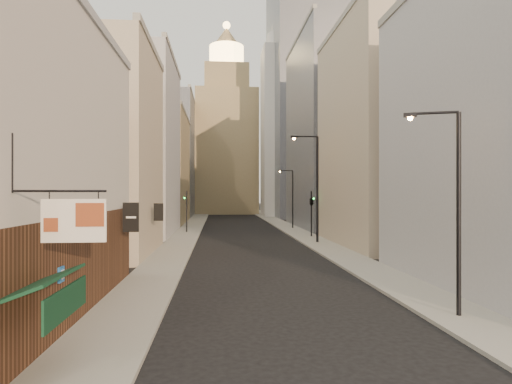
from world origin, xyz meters
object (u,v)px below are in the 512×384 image
Objects in this scene: clock_tower at (227,138)px; traffic_light_right at (311,201)px; white_tower at (282,125)px; streetlamp_far at (291,195)px; traffic_light_left at (187,204)px; streetlamp_mid at (315,182)px; streetlamp_near at (453,200)px.

clock_tower is 8.98× the size of traffic_light_right.
white_tower reaches higher than traffic_light_right.
streetlamp_far is 14.20m from traffic_light_left.
traffic_light_left is (-12.90, 11.40, -2.41)m from streetlamp_mid.
streetlamp_near is 40.30m from streetlamp_far.
clock_tower is at bearing 112.94° from streetlamp_near.
traffic_light_left and traffic_light_right have the same top height.
streetlamp_near is (-3.87, -70.45, -14.03)m from white_tower.
streetlamp_far is 1.56× the size of traffic_light_right.
streetlamp_near is 1.60× the size of traffic_light_left.
clock_tower reaches higher than traffic_light_left.
clock_tower reaches higher than white_tower.
streetlamp_far is 10.87m from traffic_light_right.
white_tower is (11.00, -14.00, 0.97)m from clock_tower.
clock_tower is 17.83m from white_tower.
white_tower is at bearing 104.97° from streetlamp_near.
traffic_light_left is 1.00× the size of traffic_light_right.
streetlamp_near is at bearing -85.17° from clock_tower.
traffic_light_right is (0.95, 29.44, -0.65)m from streetlamp_near.
white_tower is 5.31× the size of streetlamp_far.
clock_tower is 1.08× the size of white_tower.
clock_tower is at bearing -81.42° from traffic_light_right.
traffic_light_right is at bearing -94.08° from white_tower.
streetlamp_far is (0.61, 40.29, -0.11)m from streetlamp_near.
streetlamp_mid is 5.57m from traffic_light_right.
traffic_light_left is at bearing -96.61° from clock_tower.
streetlamp_near is 24.31m from streetlamp_mid.
clock_tower is 5.75× the size of streetlamp_far.
traffic_light_right is (0.33, -10.85, -0.54)m from streetlamp_far.
streetlamp_near reaches higher than streetlamp_far.
clock_tower is at bearing -90.93° from traffic_light_left.
white_tower reaches higher than streetlamp_near.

